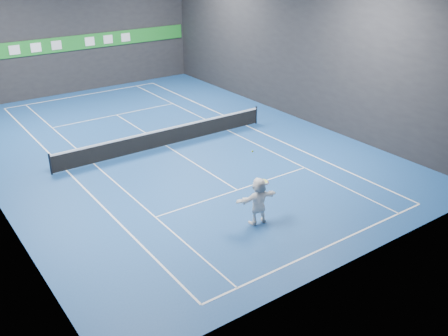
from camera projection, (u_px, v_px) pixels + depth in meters
ground at (166, 146)px, 26.91m from camera, size 26.00×26.00×0.00m
wall_back at (71, 28)px, 34.65m from camera, size 18.00×0.10×9.00m
wall_front at (367, 140)px, 15.41m from camera, size 18.00×0.10×9.00m
wall_right at (294, 43)px, 29.77m from camera, size 0.10×26.00×9.00m
baseline_near at (328, 246)px, 18.11m from camera, size 10.98×0.08×0.01m
baseline_far at (84, 95)px, 35.71m from camera, size 10.98×0.08×0.01m
sideline_doubles_left at (67, 171)px, 24.02m from camera, size 0.08×23.78×0.01m
sideline_doubles_right at (247, 126)px, 29.80m from camera, size 0.08×23.78×0.01m
sideline_singles_left at (94, 164)px, 24.75m from camera, size 0.06×23.78×0.01m
sideline_singles_right at (228, 130)px, 29.08m from camera, size 0.06×23.78×0.01m
service_line_near at (237, 190)px, 22.17m from camera, size 8.23×0.06×0.01m
service_line_far at (117, 115)px, 31.65m from camera, size 8.23×0.06×0.01m
center_service_line at (166, 146)px, 26.91m from camera, size 0.06×12.80×0.01m
player at (258, 201)px, 19.24m from camera, size 1.85×0.78×1.93m
tennis_ball at (253, 151)px, 18.50m from camera, size 0.07×0.07×0.07m
tennis_net at (166, 137)px, 26.69m from camera, size 12.50×0.10×1.07m
sponsor_banner at (73, 43)px, 35.02m from camera, size 17.64×0.11×1.00m
tennis_racket at (265, 183)px, 19.18m from camera, size 0.43×0.42×0.58m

